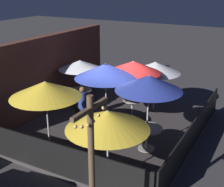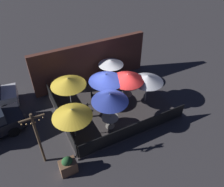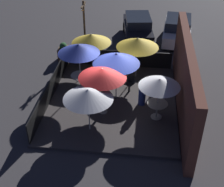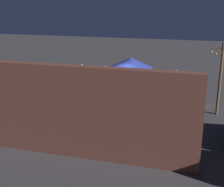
{
  "view_description": "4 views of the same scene",
  "coord_description": "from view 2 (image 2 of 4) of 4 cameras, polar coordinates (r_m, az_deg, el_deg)",
  "views": [
    {
      "loc": [
        -9.21,
        -4.97,
        5.16
      ],
      "look_at": [
        0.07,
        0.09,
        1.35
      ],
      "focal_mm": 50.0,
      "sensor_mm": 36.0,
      "label": 1
    },
    {
      "loc": [
        -4.97,
        -9.72,
        9.73
      ],
      "look_at": [
        -0.08,
        -0.24,
        1.22
      ],
      "focal_mm": 35.0,
      "sensor_mm": 36.0,
      "label": 2
    },
    {
      "loc": [
        12.16,
        1.37,
        8.95
      ],
      "look_at": [
        0.69,
        0.06,
        1.01
      ],
      "focal_mm": 50.0,
      "sensor_mm": 36.0,
      "label": 3
    },
    {
      "loc": [
        -4.03,
        12.24,
        5.16
      ],
      "look_at": [
        -0.55,
        0.02,
        1.3
      ],
      "focal_mm": 50.0,
      "sensor_mm": 36.0,
      "label": 4
    }
  ],
  "objects": [
    {
      "name": "patio_umbrella_3",
      "position": [
        11.51,
        -10.43,
        -4.99
      ],
      "size": [
        2.15,
        2.15,
        2.05
      ],
      "color": "#B2B2B7",
      "rests_on": "patio_deck"
    },
    {
      "name": "patio_umbrella_4",
      "position": [
        13.42,
        -11.4,
        3.1
      ],
      "size": [
        2.18,
        2.18,
        2.24
      ],
      "color": "#B2B2B7",
      "rests_on": "patio_deck"
    },
    {
      "name": "fence_side_left",
      "position": [
        13.43,
        -13.42,
        -5.64
      ],
      "size": [
        0.05,
        5.87,
        0.95
      ],
      "color": "black",
      "rests_on": "patio_deck"
    },
    {
      "name": "fence_front",
      "position": [
        12.39,
        6.25,
        -9.25
      ],
      "size": [
        6.78,
        0.05,
        0.95
      ],
      "color": "black",
      "rests_on": "patio_deck"
    },
    {
      "name": "patio_umbrella_6",
      "position": [
        13.23,
        -1.53,
        4.27
      ],
      "size": [
        2.17,
        2.17,
        2.41
      ],
      "color": "#B2B2B7",
      "rests_on": "patio_deck"
    },
    {
      "name": "patio_umbrella_0",
      "position": [
        15.38,
        -0.32,
        8.19
      ],
      "size": [
        1.78,
        1.78,
        2.02
      ],
      "color": "#B2B2B7",
      "rests_on": "patio_deck"
    },
    {
      "name": "patio_umbrella_2",
      "position": [
        11.61,
        -0.55,
        -1.08
      ],
      "size": [
        2.03,
        2.03,
        2.44
      ],
      "color": "#B2B2B7",
      "rests_on": "patio_deck"
    },
    {
      "name": "patio_umbrella_1",
      "position": [
        13.41,
        4.01,
        4.28
      ],
      "size": [
        2.08,
        2.08,
        2.29
      ],
      "color": "#B2B2B7",
      "rests_on": "patio_deck"
    },
    {
      "name": "dining_table_0",
      "position": [
        16.03,
        -0.3,
        4.42
      ],
      "size": [
        0.91,
        0.91,
        0.77
      ],
      "color": "#9E998E",
      "rests_on": "patio_deck"
    },
    {
      "name": "dining_table_2",
      "position": [
        12.7,
        -0.51,
        -6.7
      ],
      "size": [
        0.98,
        0.98,
        0.73
      ],
      "color": "#9E998E",
      "rests_on": "patio_deck"
    },
    {
      "name": "dining_table_1",
      "position": [
        14.3,
        3.75,
        -0.61
      ],
      "size": [
        0.72,
        0.72,
        0.77
      ],
      "color": "#9E998E",
      "rests_on": "patio_deck"
    },
    {
      "name": "building_wall",
      "position": [
        16.12,
        -5.53,
        7.98
      ],
      "size": [
        8.58,
        0.36,
        3.14
      ],
      "color": "brown",
      "rests_on": "ground_plane"
    },
    {
      "name": "ground_plane",
      "position": [
        14.63,
        -0.16,
        -3.13
      ],
      "size": [
        60.0,
        60.0,
        0.0
      ],
      "primitive_type": "plane",
      "color": "#383538"
    },
    {
      "name": "patio_chair_0",
      "position": [
        13.44,
        -6.3,
        -4.44
      ],
      "size": [
        0.55,
        0.55,
        0.91
      ],
      "rotation": [
        0.0,
        0.0,
        -1.02
      ],
      "color": "black",
      "rests_on": "patio_deck"
    },
    {
      "name": "light_post",
      "position": [
        10.85,
        -18.86,
        -10.62
      ],
      "size": [
        1.1,
        0.12,
        3.31
      ],
      "color": "brown",
      "rests_on": "ground_plane"
    },
    {
      "name": "patio_deck",
      "position": [
        14.59,
        -0.16,
        -2.96
      ],
      "size": [
        6.98,
        6.07,
        0.12
      ],
      "color": "#383333",
      "rests_on": "ground_plane"
    },
    {
      "name": "planter_box",
      "position": [
        11.25,
        -11.43,
        -17.96
      ],
      "size": [
        0.81,
        0.57,
        1.07
      ],
      "color": "brown",
      "rests_on": "ground_plane"
    },
    {
      "name": "patio_chair_1",
      "position": [
        14.48,
        -4.87,
        -0.59
      ],
      "size": [
        0.55,
        0.55,
        0.92
      ],
      "rotation": [
        0.0,
        0.0,
        -0.54
      ],
      "color": "black",
      "rests_on": "patio_deck"
    },
    {
      "name": "patron_0",
      "position": [
        15.21,
        -2.23,
        2.09
      ],
      "size": [
        0.42,
        0.42,
        1.26
      ],
      "rotation": [
        0.0,
        0.0,
        1.25
      ],
      "color": "navy",
      "rests_on": "patio_deck"
    },
    {
      "name": "patio_umbrella_5",
      "position": [
        13.89,
        9.29,
        3.87
      ],
      "size": [
        2.04,
        2.04,
        2.04
      ],
      "color": "#B2B2B7",
      "rests_on": "patio_deck"
    }
  ]
}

